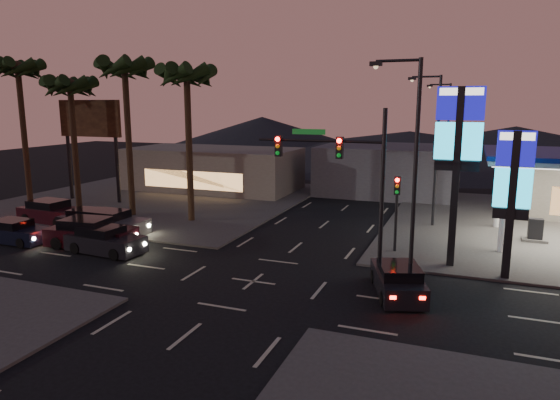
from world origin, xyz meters
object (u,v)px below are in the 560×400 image
at_px(car_lane_b_mid, 91,221).
at_px(car_lane_b_rear, 52,212).
at_px(traffic_signal_mast, 345,169).
at_px(suv_station, 398,280).
at_px(pylon_sign_short, 513,182).
at_px(car_lane_b_front, 112,223).
at_px(car_lane_a_rear, 15,232).
at_px(car_lane_a_front, 105,241).
at_px(car_lane_a_mid, 90,234).
at_px(pylon_sign_tall, 458,141).

xyz_separation_m(car_lane_b_mid, car_lane_b_rear, (-4.17, 0.79, 0.07)).
xyz_separation_m(traffic_signal_mast, suv_station, (2.77, -1.22, -4.57)).
height_order(pylon_sign_short, car_lane_b_front, pylon_sign_short).
distance_m(traffic_signal_mast, car_lane_a_rear, 20.40).
xyz_separation_m(car_lane_b_mid, suv_station, (20.30, -4.18, -0.01)).
xyz_separation_m(car_lane_a_front, car_lane_b_front, (-2.30, 3.37, 0.03)).
xyz_separation_m(traffic_signal_mast, car_lane_a_rear, (-19.85, -0.95, -4.59)).
height_order(pylon_sign_short, car_lane_a_front, pylon_sign_short).
bearing_deg(car_lane_a_mid, traffic_signal_mast, 0.25).
bearing_deg(suv_station, car_lane_b_mid, 168.38).
xyz_separation_m(pylon_sign_tall, car_lane_a_mid, (-19.70, -3.58, -5.62)).
xyz_separation_m(car_lane_a_mid, car_lane_b_rear, (-6.76, 3.82, -0.04)).
bearing_deg(suv_station, car_lane_b_front, 168.13).
xyz_separation_m(pylon_sign_tall, pylon_sign_short, (2.50, -1.00, -1.74)).
bearing_deg(car_lane_b_mid, traffic_signal_mast, -9.56).
bearing_deg(traffic_signal_mast, car_lane_b_front, 170.38).
bearing_deg(traffic_signal_mast, pylon_sign_tall, 36.52).
relative_size(traffic_signal_mast, car_lane_b_mid, 1.76).
distance_m(pylon_sign_short, car_lane_a_front, 21.24).
relative_size(pylon_sign_tall, car_lane_b_front, 1.89).
bearing_deg(car_lane_a_rear, traffic_signal_mast, 2.75).
distance_m(pylon_sign_short, car_lane_a_rear, 27.61).
distance_m(pylon_sign_tall, car_lane_b_rear, 27.05).
distance_m(car_lane_a_rear, car_lane_b_front, 5.52).
relative_size(pylon_sign_short, car_lane_b_front, 1.47).
bearing_deg(car_lane_b_rear, pylon_sign_tall, -0.52).
distance_m(pylon_sign_tall, pylon_sign_short, 3.20).
bearing_deg(car_lane_a_front, car_lane_b_rear, 151.84).
xyz_separation_m(pylon_sign_short, car_lane_a_mid, (-22.20, -2.58, -3.88)).
height_order(car_lane_b_mid, car_lane_b_rear, car_lane_b_rear).
distance_m(car_lane_a_rear, car_lane_b_mid, 4.54).
bearing_deg(pylon_sign_short, car_lane_a_mid, -173.38).
distance_m(pylon_sign_short, car_lane_a_mid, 22.68).
relative_size(pylon_sign_short, car_lane_b_mid, 1.54).
height_order(car_lane_a_front, car_lane_b_rear, car_lane_b_rear).
relative_size(car_lane_b_front, suv_station, 1.05).
bearing_deg(car_lane_b_mid, car_lane_a_rear, -120.61).
bearing_deg(car_lane_a_front, pylon_sign_short, 8.89).
bearing_deg(traffic_signal_mast, car_lane_a_rear, -177.25).
xyz_separation_m(pylon_sign_short, car_lane_b_rear, (-28.95, 1.24, -3.92)).
distance_m(traffic_signal_mast, car_lane_a_front, 14.14).
bearing_deg(car_lane_b_mid, car_lane_a_mid, -49.44).
bearing_deg(car_lane_b_rear, car_lane_a_front, -28.16).
height_order(pylon_sign_short, traffic_signal_mast, traffic_signal_mast).
relative_size(traffic_signal_mast, car_lane_a_rear, 1.88).
distance_m(car_lane_a_rear, car_lane_b_rear, 5.06).
relative_size(pylon_sign_short, car_lane_b_rear, 1.40).
relative_size(pylon_sign_short, car_lane_a_rear, 1.64).
bearing_deg(pylon_sign_tall, car_lane_b_front, -177.60).
xyz_separation_m(car_lane_a_rear, suv_station, (22.62, -0.27, 0.02)).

